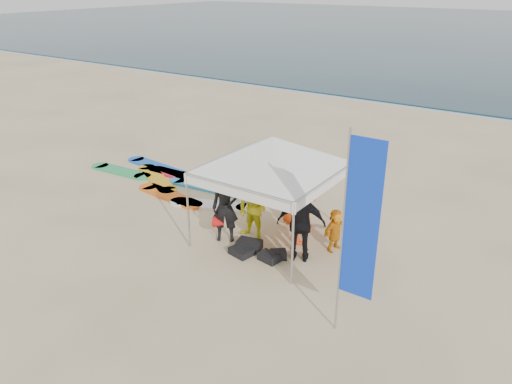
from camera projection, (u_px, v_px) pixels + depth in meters
The scene contains 13 objects.
ground at pixel (158, 275), 10.65m from camera, with size 120.00×120.00×0.00m, color beige.
shoreline_foam at pixel (422, 107), 24.44m from camera, with size 160.00×1.20×0.01m, color silver.
person_black_a at pixel (225, 207), 11.77m from camera, with size 0.63×0.41×1.72m, color black.
person_yellow at pixel (253, 209), 11.87m from camera, with size 0.76×0.60×1.57m, color yellow.
person_orange_a at pixel (299, 211), 11.65m from camera, with size 1.08×0.62×1.68m, color #E74214.
person_black_b at pixel (301, 223), 10.89m from camera, with size 1.07×0.45×1.83m, color black.
person_orange_b at pixel (298, 189), 12.54m from camera, with size 0.93×0.61×1.90m, color #D64413.
person_seated at pixel (335, 230), 11.47m from camera, with size 0.95×0.30×1.02m, color orange.
canopy_tent at pixel (273, 137), 11.11m from camera, with size 3.93×3.93×2.96m.
feather_flag at pixel (360, 223), 8.03m from camera, with size 0.63×0.04×3.76m.
marker_pennant at pixel (220, 223), 11.82m from camera, with size 0.28×0.28×0.64m.
gear_pile at pixel (256, 251), 11.43m from camera, with size 1.32×0.79×0.22m.
surfboard_spread at pixel (178, 182), 15.42m from camera, with size 6.04×2.56×0.07m.
Camera 1 is at (6.84, -6.31, 5.87)m, focal length 35.00 mm.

